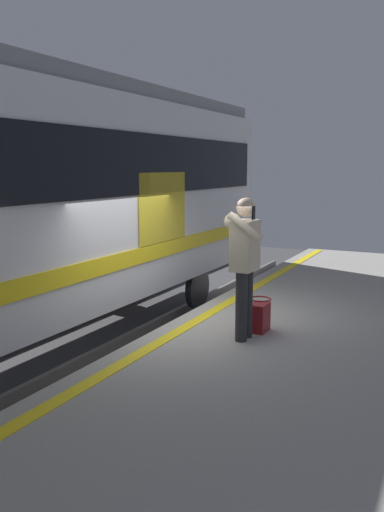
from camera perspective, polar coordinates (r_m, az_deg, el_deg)
name	(u,v)px	position (r m, az deg, el deg)	size (l,w,h in m)	color
ground_plane	(182,378)	(7.68, -1.12, -12.97)	(24.79, 24.79, 0.00)	#3D3D3F
platform	(376,381)	(6.78, 19.11, -12.50)	(13.73, 5.19, 0.91)	gray
safety_line	(201,318)	(7.25, 0.96, -6.68)	(13.45, 0.16, 0.01)	yellow
track_rail_near	(93,356)	(8.44, -10.61, -10.45)	(17.85, 0.08, 0.16)	slate
track_rail_far	(22,342)	(9.34, -17.71, -8.76)	(17.85, 0.08, 0.16)	slate
passenger	(244,257)	(6.23, 5.63, -0.09)	(0.57, 0.55, 1.68)	#262628
handbag	(260,316)	(6.71, 7.27, -6.40)	(0.31, 0.28, 0.42)	maroon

